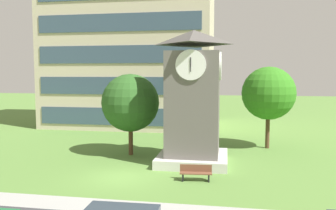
{
  "coord_description": "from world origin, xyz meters",
  "views": [
    {
      "loc": [
        5.92,
        -18.68,
        5.95
      ],
      "look_at": [
        1.88,
        4.81,
        3.81
      ],
      "focal_mm": 36.39,
      "sensor_mm": 36.0,
      "label": 1
    }
  ],
  "objects": [
    {
      "name": "kerb_strip",
      "position": [
        0.0,
        -4.4,
        0.0
      ],
      "size": [
        120.0,
        1.6,
        0.01
      ],
      "primitive_type": "cube",
      "color": "#9E9E99",
      "rests_on": "ground"
    },
    {
      "name": "ground_plane",
      "position": [
        0.0,
        0.0,
        0.0
      ],
      "size": [
        160.0,
        160.0,
        0.0
      ],
      "primitive_type": "plane",
      "color": "#567F38"
    },
    {
      "name": "park_bench",
      "position": [
        4.29,
        -0.03,
        0.46
      ],
      "size": [
        1.83,
        0.63,
        0.88
      ],
      "color": "brown",
      "rests_on": "ground"
    },
    {
      "name": "tree_streetside",
      "position": [
        9.24,
        9.45,
        4.44
      ],
      "size": [
        4.25,
        4.25,
        6.58
      ],
      "color": "#513823",
      "rests_on": "ground"
    },
    {
      "name": "office_building",
      "position": [
        -5.1,
        20.54,
        11.2
      ],
      "size": [
        18.64,
        11.31,
        22.4
      ],
      "color": "beige",
      "rests_on": "ground"
    },
    {
      "name": "tree_near_tower",
      "position": [
        -1.02,
        5.36,
        3.87
      ],
      "size": [
        4.25,
        4.25,
        6.0
      ],
      "color": "#513823",
      "rests_on": "ground"
    },
    {
      "name": "clock_tower",
      "position": [
        3.76,
        3.81,
        3.9
      ],
      "size": [
        4.59,
        4.59,
        8.85
      ],
      "color": "#605B56",
      "rests_on": "ground"
    }
  ]
}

